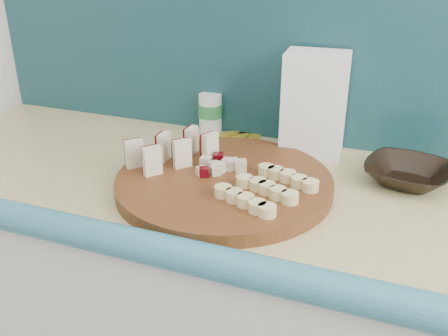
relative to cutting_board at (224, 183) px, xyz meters
name	(u,v)px	position (x,y,z in m)	size (l,w,h in m)	color
backsplash	(390,50)	(0.28, 0.33, 0.24)	(2.20, 0.02, 0.50)	teal
cutting_board	(224,183)	(0.00, 0.00, 0.00)	(0.46, 0.46, 0.03)	#4D2D10
apple_wedges	(172,150)	(-0.13, 0.02, 0.05)	(0.17, 0.18, 0.06)	beige
apple_chunks	(214,168)	(-0.03, 0.01, 0.03)	(0.07, 0.07, 0.02)	beige
banana_slices	(267,188)	(0.11, -0.04, 0.02)	(0.18, 0.20, 0.02)	beige
brown_bowl	(407,174)	(0.36, 0.17, 0.01)	(0.18, 0.18, 0.04)	black
flour_bag	(314,105)	(0.13, 0.26, 0.11)	(0.15, 0.10, 0.25)	white
canister	(210,112)	(-0.16, 0.31, 0.04)	(0.07, 0.07, 0.11)	white
banana_peel	(239,138)	(-0.07, 0.29, -0.01)	(0.20, 0.17, 0.01)	gold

